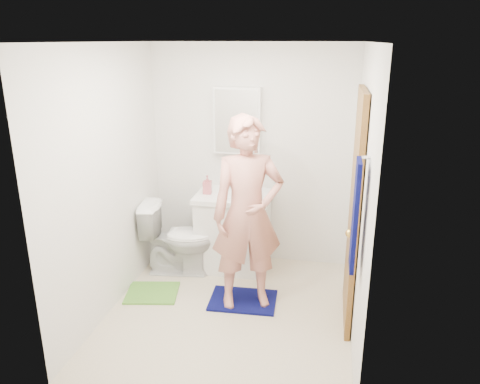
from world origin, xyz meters
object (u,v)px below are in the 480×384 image
at_px(vanity_cabinet, 234,233).
at_px(toothbrush_cup, 248,188).
at_px(soap_dispenser, 207,184).
at_px(man, 248,214).
at_px(towel, 355,216).
at_px(toilet, 179,238).
at_px(medicine_cabinet, 237,121).

height_order(vanity_cabinet, toothbrush_cup, toothbrush_cup).
bearing_deg(soap_dispenser, man, -51.83).
relative_size(towel, toilet, 1.02).
bearing_deg(soap_dispenser, vanity_cabinet, 5.42).
bearing_deg(toilet, man, -128.43).
bearing_deg(toilet, soap_dispenser, -60.79).
xyz_separation_m(vanity_cabinet, toilet, (-0.55, -0.23, -0.01)).
height_order(toilet, man, man).
height_order(vanity_cabinet, man, man).
bearing_deg(medicine_cabinet, vanity_cabinet, -90.00).
xyz_separation_m(towel, soap_dispenser, (-1.46, 1.46, -0.30)).
distance_m(medicine_cabinet, soap_dispenser, 0.75).
distance_m(vanity_cabinet, towel, 2.08).
relative_size(medicine_cabinet, man, 0.39).
xyz_separation_m(toilet, toothbrush_cup, (0.70, 0.32, 0.51)).
bearing_deg(man, soap_dispenser, 107.72).
bearing_deg(medicine_cabinet, man, -73.48).
bearing_deg(medicine_cabinet, toothbrush_cup, -42.07).
bearing_deg(towel, toothbrush_cup, 123.24).
relative_size(toilet, man, 0.44).
bearing_deg(towel, vanity_cabinet, 128.47).
distance_m(towel, toilet, 2.31).
xyz_separation_m(vanity_cabinet, man, (0.29, -0.75, 0.52)).
bearing_deg(soap_dispenser, medicine_cabinet, 42.17).
distance_m(towel, man, 1.20).
bearing_deg(vanity_cabinet, medicine_cabinet, 90.00).
xyz_separation_m(soap_dispenser, toothbrush_cup, (0.42, 0.12, -0.05)).
relative_size(towel, toothbrush_cup, 6.03).
height_order(soap_dispenser, toothbrush_cup, soap_dispenser).
height_order(vanity_cabinet, toilet, vanity_cabinet).
relative_size(soap_dispenser, toothbrush_cup, 1.50).
xyz_separation_m(toothbrush_cup, man, (0.14, -0.84, 0.02)).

